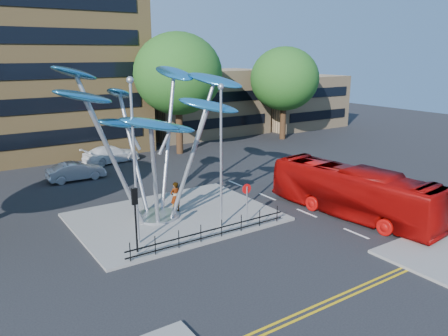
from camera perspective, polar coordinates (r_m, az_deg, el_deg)
ground at (r=23.58m, az=2.70°, el=-10.45°), size 120.00×120.00×0.00m
traffic_island at (r=27.76m, az=-6.43°, el=-6.36°), size 12.00×9.00×0.15m
double_yellow_near at (r=19.67m, az=13.61°, el=-16.36°), size 40.00×0.12×0.01m
double_yellow_far at (r=19.51m, az=14.28°, el=-16.70°), size 40.00×0.12×0.01m
low_building_near at (r=55.50m, az=-2.50°, el=8.53°), size 15.00×8.00×8.00m
low_building_far at (r=62.49m, az=9.63°, el=8.58°), size 12.00×8.00×7.00m
tree_right at (r=44.30m, az=-6.04°, el=12.12°), size 8.80×8.80×12.11m
tree_far at (r=52.39m, az=7.90°, el=11.45°), size 8.00×8.00×10.81m
leaf_sculpture at (r=26.24m, az=-9.64°, el=7.64°), size 12.72×9.54×9.51m
street_lamp_left at (r=22.66m, az=-11.71°, el=2.54°), size 0.36×0.36×8.80m
street_lamp_right at (r=24.57m, az=-0.40°, el=3.17°), size 0.36×0.36×8.30m
traffic_light_island at (r=22.33m, az=-11.55°, el=-4.96°), size 0.28×0.18×3.42m
no_entry_sign_island at (r=25.88m, az=2.99°, el=-3.77°), size 0.60×0.10×2.45m
pedestrian_railing_front at (r=24.11m, az=-1.65°, el=-8.40°), size 10.00×0.06×1.00m
red_bus at (r=28.60m, az=16.50°, el=-3.03°), size 3.81×11.64×3.18m
pedestrian at (r=28.12m, az=-6.38°, el=-3.77°), size 0.78×0.56×1.98m
parked_car_mid at (r=37.39m, az=-18.78°, el=-0.40°), size 4.55×1.59×1.50m
parked_car_right at (r=42.54m, az=-14.49°, el=1.76°), size 5.74×3.03×1.59m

